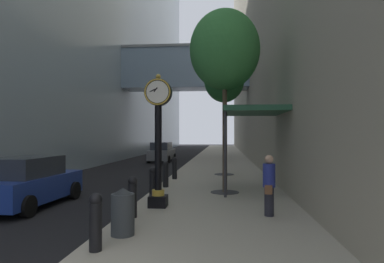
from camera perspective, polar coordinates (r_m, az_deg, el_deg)
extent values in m
plane|color=black|center=(30.77, -0.14, -5.01)|extent=(110.00, 110.00, 0.00)
cube|color=#ADA593|center=(33.62, 4.82, -4.52)|extent=(5.26, 80.00, 0.14)
cube|color=#758EA8|center=(33.35, -1.02, 10.32)|extent=(12.52, 3.20, 3.76)
cube|color=gray|center=(33.79, -1.02, 13.65)|extent=(12.52, 3.40, 0.24)
cube|color=black|center=(10.80, -5.71, -11.56)|extent=(0.55, 0.55, 0.35)
cylinder|color=gold|center=(10.75, -5.70, -10.17)|extent=(0.38, 0.38, 0.18)
cylinder|color=black|center=(10.61, -5.70, -2.72)|extent=(0.22, 0.22, 2.61)
cylinder|color=black|center=(10.69, -5.69, 6.56)|extent=(0.84, 0.28, 0.84)
torus|color=gold|center=(10.53, -5.85, 6.66)|extent=(0.82, 0.05, 0.82)
cylinder|color=white|center=(10.54, -5.84, 6.66)|extent=(0.69, 0.01, 0.69)
cylinder|color=white|center=(10.83, -5.54, 6.46)|extent=(0.69, 0.01, 0.69)
sphere|color=gold|center=(10.76, -5.68, 9.16)|extent=(0.16, 0.16, 0.16)
cube|color=black|center=(10.55, -6.13, 7.01)|extent=(0.13, 0.01, 0.15)
cube|color=black|center=(10.56, -6.49, 6.93)|extent=(0.25, 0.01, 0.13)
cylinder|color=black|center=(7.02, -15.89, -15.17)|extent=(0.24, 0.24, 0.92)
sphere|color=black|center=(6.91, -15.88, -10.93)|extent=(0.26, 0.26, 0.26)
cylinder|color=black|center=(9.51, -9.96, -11.31)|extent=(0.24, 0.24, 0.92)
sphere|color=black|center=(9.42, -9.96, -8.16)|extent=(0.26, 0.26, 0.26)
cylinder|color=black|center=(12.07, -6.60, -9.02)|extent=(0.24, 0.24, 0.92)
sphere|color=black|center=(12.01, -6.59, -6.53)|extent=(0.26, 0.26, 0.26)
cylinder|color=black|center=(14.68, -4.44, -7.52)|extent=(0.24, 0.24, 0.92)
sphere|color=black|center=(14.62, -4.44, -5.47)|extent=(0.26, 0.26, 0.26)
cylinder|color=black|center=(17.30, -2.95, -6.46)|extent=(0.24, 0.24, 0.92)
sphere|color=black|center=(17.26, -2.95, -4.72)|extent=(0.26, 0.26, 0.26)
cylinder|color=#333335|center=(13.43, 5.53, -10.11)|extent=(1.10, 1.10, 0.02)
cylinder|color=#4C3D2D|center=(13.24, 5.52, -0.44)|extent=(0.18, 0.18, 4.53)
ellipsoid|color=#387F3D|center=(13.65, 5.51, 13.50)|extent=(2.73, 2.73, 3.14)
cylinder|color=#333335|center=(19.37, 5.43, -7.17)|extent=(1.10, 1.10, 0.02)
cylinder|color=#4C3D2D|center=(19.25, 5.42, -0.49)|extent=(0.18, 0.18, 4.53)
ellipsoid|color=#23602D|center=(19.50, 5.42, 8.71)|extent=(2.27, 2.27, 2.61)
cylinder|color=#383D42|center=(7.92, -11.55, -13.49)|extent=(0.52, 0.52, 0.92)
cone|color=#272A2E|center=(7.82, -11.55, -9.85)|extent=(0.53, 0.53, 0.16)
cylinder|color=#23232D|center=(9.78, 12.83, -11.38)|extent=(0.31, 0.31, 0.79)
cylinder|color=navy|center=(9.67, 12.82, -7.20)|extent=(0.40, 0.40, 0.64)
sphere|color=tan|center=(9.63, 12.81, -4.59)|extent=(0.24, 0.24, 0.24)
cube|color=brown|center=(9.50, 12.74, -9.51)|extent=(0.22, 0.16, 0.24)
cube|color=#235138|center=(13.91, 10.18, 3.42)|extent=(2.40, 3.60, 0.20)
cylinder|color=#333338|center=(12.24, 5.61, -3.54)|extent=(0.10, 0.10, 3.20)
cylinder|color=#333338|center=(15.43, 5.53, -2.93)|extent=(0.10, 0.10, 3.20)
cube|color=navy|center=(12.60, -25.62, -8.52)|extent=(1.88, 4.22, 0.80)
cube|color=#282D38|center=(12.35, -26.14, -5.38)|extent=(1.61, 2.38, 0.65)
cylinder|color=black|center=(14.29, -25.46, -8.79)|extent=(0.24, 0.65, 0.64)
cylinder|color=black|center=(13.44, -19.16, -9.33)|extent=(0.24, 0.65, 0.64)
cylinder|color=black|center=(11.02, -25.85, -11.26)|extent=(0.24, 0.65, 0.64)
cube|color=slate|center=(30.40, -5.06, -3.85)|extent=(1.76, 4.70, 0.84)
cube|color=#282D38|center=(30.13, -5.14, -2.46)|extent=(1.53, 2.64, 0.69)
cylinder|color=black|center=(32.15, -6.05, -4.25)|extent=(0.22, 0.64, 0.64)
cylinder|color=black|center=(31.84, -3.00, -4.29)|extent=(0.22, 0.64, 0.64)
cylinder|color=black|center=(29.04, -7.32, -4.64)|extent=(0.22, 0.64, 0.64)
cylinder|color=black|center=(28.70, -3.96, -4.69)|extent=(0.22, 0.64, 0.64)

